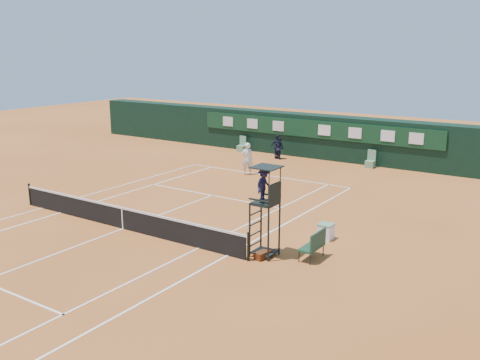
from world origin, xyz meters
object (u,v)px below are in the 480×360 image
Objects in this scene: cooler at (326,231)px; player at (247,159)px; tennis_net at (123,217)px; umpire_chair at (265,192)px; player_bench at (314,244)px.

player reaches higher than cooler.
cooler is 11.81m from player.
tennis_net is at bearing 54.59° from player.
tennis_net is 11.52m from player.
umpire_chair is 1.73× the size of player.
player reaches higher than tennis_net.
player is at bearing 95.44° from tennis_net.
player is (-9.41, 9.99, 0.39)m from player_bench.
umpire_chair is (6.61, 0.76, 1.95)m from tennis_net.
player_bench is 13.73m from player.
tennis_net reaches higher than cooler.
player is (-1.09, 11.46, 0.48)m from tennis_net.
umpire_chair is 2.85× the size of player_bench.
tennis_net is at bearing -154.66° from cooler.
umpire_chair is at bearing -111.67° from cooler.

